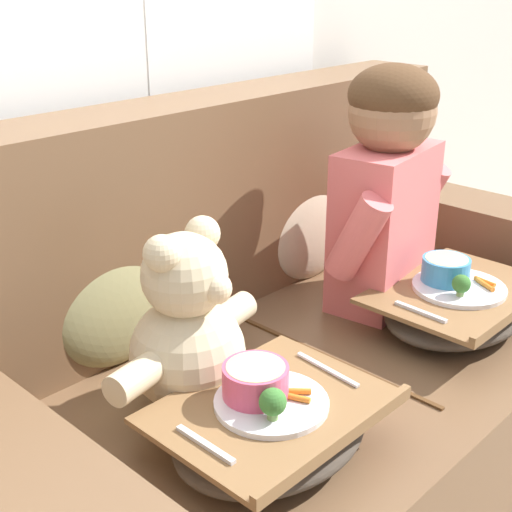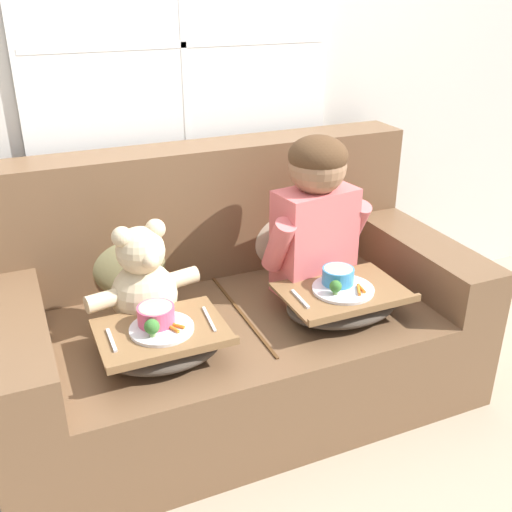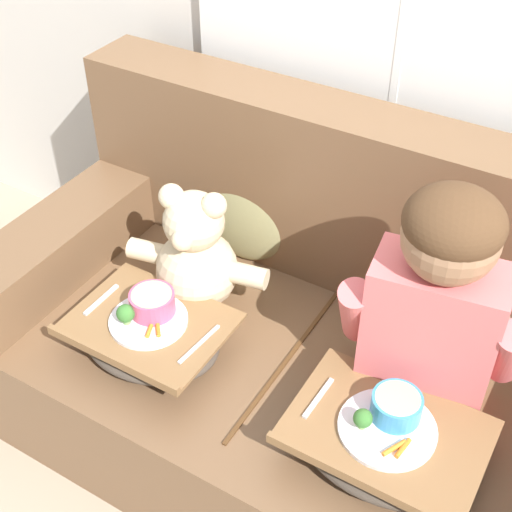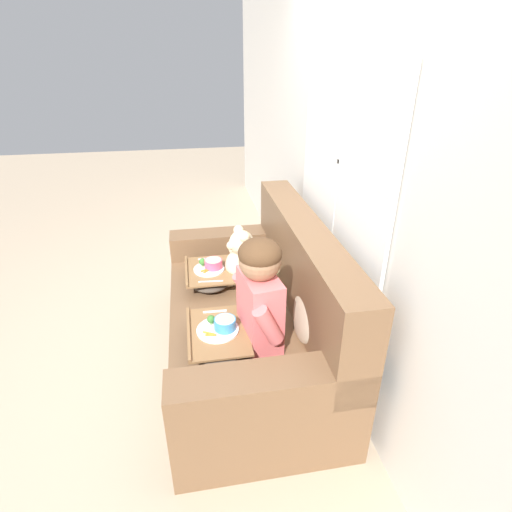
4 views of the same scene
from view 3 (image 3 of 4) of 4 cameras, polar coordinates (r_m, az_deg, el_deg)
name	(u,v)px [view 3 (image 3 of 4)]	position (r m, az deg, el deg)	size (l,w,h in m)	color
ground_plane	(291,436)	(2.42, 2.84, -14.19)	(14.00, 14.00, 0.00)	tan
couch	(308,349)	(2.20, 4.16, -7.45)	(1.88, 1.00, 0.99)	brown
throw_pillow_behind_child	(461,284)	(2.11, 16.12, -2.20)	(0.37, 0.18, 0.39)	#C1B293
throw_pillow_behind_teddy	(245,209)	(2.31, -0.85, 3.82)	(0.36, 0.17, 0.37)	#898456
child_figure	(438,295)	(1.78, 14.37, -3.01)	(0.49, 0.26, 0.66)	#DB6666
teddy_bear	(195,258)	(2.13, -4.87, -0.12)	(0.45, 0.32, 0.42)	beige
lap_tray_child	(385,441)	(1.84, 10.27, -14.34)	(0.48, 0.34, 0.18)	#473D33
lap_tray_teddy	(150,333)	(2.07, -8.47, -6.08)	(0.44, 0.34, 0.19)	#473D33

